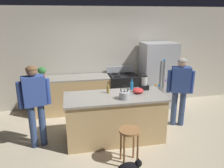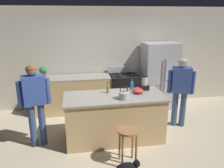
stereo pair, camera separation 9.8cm
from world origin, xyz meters
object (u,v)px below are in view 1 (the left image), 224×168
Objects in this scene: bar_stool at (129,137)px; bottle_vinegar at (108,89)px; blender_appliance at (144,84)px; person_by_island_left at (35,99)px; mixing_bowl at (138,91)px; stove_range at (122,91)px; refrigerator at (157,75)px; person_by_sink_right at (180,86)px; cat at (130,168)px; kitchen_island at (115,117)px; bottle_soda at (132,85)px; potted_plant at (42,72)px; tea_kettle at (124,95)px.

bottle_vinegar is (-0.18, 1.02, 0.53)m from bar_stool.
bar_stool is 1.38m from blender_appliance.
person_by_island_left reaches higher than blender_appliance.
bar_stool is 2.74× the size of bottle_vinegar.
stove_range is at bearing 88.70° from mixing_bowl.
refrigerator is 2.76× the size of bar_stool.
refrigerator is at bearing 92.64° from person_by_sink_right.
stove_range reaches higher than cat.
cat is at bearing -89.00° from kitchen_island.
bottle_soda is at bearing 72.79° from bar_stool.
bar_stool is (-1.43, -2.33, -0.39)m from refrigerator.
bottle_soda is at bearing 73.78° from cat.
bar_stool is 2.94m from potted_plant.
bottle_vinegar is 0.86× the size of tea_kettle.
person_by_sink_right reaches higher than bottle_soda.
bottle_soda is at bearing 7.76° from person_by_island_left.
bottle_soda reaches higher than kitchen_island.
tea_kettle is at bearing -55.74° from kitchen_island.
person_by_sink_right is at bearing -49.31° from stove_range.
mixing_bowl is (2.03, -1.48, -0.12)m from potted_plant.
bottle_soda reaches higher than stove_range.
tea_kettle is (-0.36, -0.27, 0.03)m from mixing_bowl.
person_by_sink_right is at bearing 42.72° from cat.
bottle_vinegar reaches higher than cat.
person_by_island_left is (-1.52, 0.03, 0.51)m from kitchen_island.
bottle_soda is (0.43, 0.29, 0.57)m from kitchen_island.
cat is 1.73× the size of potted_plant.
person_by_sink_right is (0.05, -1.18, 0.07)m from refrigerator.
tea_kettle is (-0.55, -0.47, -0.05)m from blender_appliance.
bottle_soda is (0.35, 1.12, 0.54)m from bar_stool.
cat is at bearing -119.76° from refrigerator.
refrigerator is 1.63m from bottle_soda.
blender_appliance is (0.69, 0.26, 0.60)m from kitchen_island.
mixing_bowl is at bearing -72.77° from bottle_soda.
mixing_bowl is 0.82× the size of tea_kettle.
kitchen_island is 7.24× the size of tea_kettle.
potted_plant is 2.43m from tea_kettle.
person_by_sink_right is 6.74× the size of bottle_vinegar.
person_by_sink_right reaches higher than bar_stool.
person_by_island_left is 1.67m from tea_kettle.
stove_range is 4.42× the size of bottle_soda.
mixing_bowl is at bearing -91.30° from stove_range.
stove_range is at bearing 85.23° from bottle_soda.
cat is at bearing -97.65° from tea_kettle.
refrigerator reaches higher than bottle_soda.
blender_appliance reaches higher than bottle_vinegar.
bottle_soda is 0.57m from tea_kettle.
bottle_soda is at bearing 60.18° from tea_kettle.
person_by_sink_right reaches higher than blender_appliance.
cat is at bearing -84.53° from bottle_vinegar.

